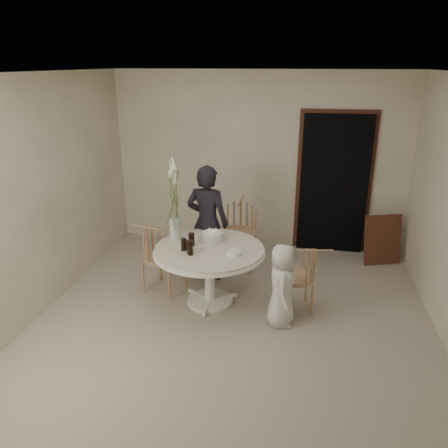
% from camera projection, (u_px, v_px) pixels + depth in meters
% --- Properties ---
extents(ground, '(4.50, 4.50, 0.00)m').
position_uv_depth(ground, '(235.00, 315.00, 5.12)').
color(ground, '#BCB3A1').
rests_on(ground, ground).
extents(room_shell, '(4.50, 4.50, 4.50)m').
position_uv_depth(room_shell, '(236.00, 182.00, 4.56)').
color(room_shell, silver).
rests_on(room_shell, ground).
extents(doorway, '(1.00, 0.10, 2.10)m').
position_uv_depth(doorway, '(334.00, 185.00, 6.58)').
color(doorway, black).
rests_on(doorway, ground).
extents(door_trim, '(1.12, 0.03, 2.22)m').
position_uv_depth(door_trim, '(334.00, 181.00, 6.59)').
color(door_trim, brown).
rests_on(door_trim, ground).
extents(table, '(1.33, 1.33, 0.73)m').
position_uv_depth(table, '(209.00, 257.00, 5.20)').
color(table, white).
rests_on(table, ground).
extents(picture_frame, '(0.58, 0.33, 0.73)m').
position_uv_depth(picture_frame, '(383.00, 240.00, 6.35)').
color(picture_frame, brown).
rests_on(picture_frame, ground).
extents(chair_far, '(0.54, 0.57, 0.94)m').
position_uv_depth(chair_far, '(239.00, 224.00, 6.28)').
color(chair_far, tan).
rests_on(chair_far, ground).
extents(chair_right, '(0.51, 0.48, 0.78)m').
position_uv_depth(chair_right, '(305.00, 271.00, 5.10)').
color(chair_right, tan).
rests_on(chair_right, ground).
extents(chair_left, '(0.58, 0.55, 0.85)m').
position_uv_depth(chair_left, '(156.00, 250.00, 5.56)').
color(chair_left, tan).
rests_on(chair_left, ground).
extents(girl, '(0.62, 0.46, 1.57)m').
position_uv_depth(girl, '(207.00, 223.00, 5.79)').
color(girl, black).
rests_on(girl, ground).
extents(boy, '(0.34, 0.49, 0.96)m').
position_uv_depth(boy, '(282.00, 285.00, 4.81)').
color(boy, white).
rests_on(boy, ground).
extents(birthday_cake, '(0.25, 0.25, 0.17)m').
position_uv_depth(birthday_cake, '(212.00, 237.00, 5.32)').
color(birthday_cake, white).
rests_on(birthday_cake, table).
extents(cola_tumbler_a, '(0.08, 0.08, 0.16)m').
position_uv_depth(cola_tumbler_a, '(190.00, 247.00, 4.99)').
color(cola_tumbler_a, black).
rests_on(cola_tumbler_a, table).
extents(cola_tumbler_b, '(0.08, 0.08, 0.13)m').
position_uv_depth(cola_tumbler_b, '(190.00, 249.00, 4.95)').
color(cola_tumbler_b, black).
rests_on(cola_tumbler_b, table).
extents(cola_tumbler_c, '(0.09, 0.09, 0.14)m').
position_uv_depth(cola_tumbler_c, '(184.00, 244.00, 5.07)').
color(cola_tumbler_c, black).
rests_on(cola_tumbler_c, table).
extents(cola_tumbler_d, '(0.09, 0.09, 0.15)m').
position_uv_depth(cola_tumbler_d, '(192.00, 239.00, 5.20)').
color(cola_tumbler_d, black).
rests_on(cola_tumbler_d, table).
extents(plate_stack, '(0.18, 0.18, 0.04)m').
position_uv_depth(plate_stack, '(234.00, 253.00, 4.98)').
color(plate_stack, white).
rests_on(plate_stack, table).
extents(flower_vase, '(0.14, 0.14, 1.06)m').
position_uv_depth(flower_vase, '(174.00, 207.00, 5.29)').
color(flower_vase, silver).
rests_on(flower_vase, table).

